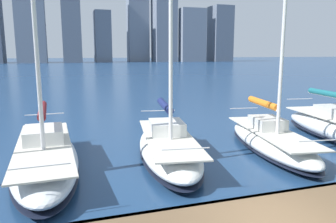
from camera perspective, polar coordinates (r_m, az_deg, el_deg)
The scene contains 5 objects.
dock_pier at distance 9.04m, azimuth 17.26°, elevation -17.53°, with size 28.00×2.80×0.60m.
city_skyline at distance 166.95m, azimuth -18.17°, elevation 15.28°, with size 166.01×19.35×51.30m.
sailboat_orange at distance 16.42m, azimuth 17.43°, elevation -4.42°, with size 3.46×8.15×12.88m.
sailboat_navy at distance 14.38m, azimuth 0.04°, elevation -5.92°, with size 3.63×8.18×12.37m.
sailboat_maroon at distance 14.02m, azimuth -20.69°, elevation -7.14°, with size 2.78×9.13×11.21m.
Camera 1 is at (4.77, 6.37, 4.68)m, focal length 35.00 mm.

